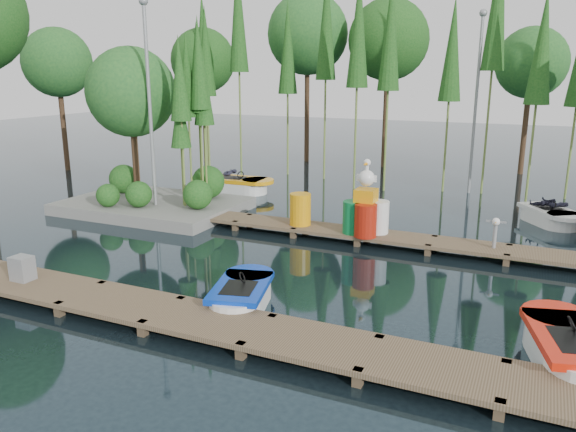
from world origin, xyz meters
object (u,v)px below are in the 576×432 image
at_px(yellow_barrel, 300,209).
at_px(boat_blue, 242,296).
at_px(boat_yellow_far, 238,185).
at_px(drum_cluster, 366,213).
at_px(utility_cabinet, 22,268).
at_px(island, 147,122).
at_px(boat_red, 570,350).

bearing_deg(yellow_barrel, boat_blue, -79.48).
bearing_deg(boat_yellow_far, drum_cluster, -17.27).
xyz_separation_m(boat_yellow_far, utility_cabinet, (0.92, -11.60, 0.27)).
xyz_separation_m(island, boat_yellow_far, (1.51, 3.81, -2.88)).
distance_m(utility_cabinet, yellow_barrel, 8.00).
bearing_deg(island, utility_cabinet, -72.68).
relative_size(boat_yellow_far, yellow_barrel, 3.02).
bearing_deg(boat_blue, boat_red, -13.39).
relative_size(island, boat_blue, 2.59).
bearing_deg(island, yellow_barrel, -7.15).
bearing_deg(boat_yellow_far, yellow_barrel, -26.62).
xyz_separation_m(boat_blue, drum_cluster, (1.10, 5.45, 0.71)).
relative_size(boat_yellow_far, utility_cabinet, 5.31).
bearing_deg(boat_blue, island, 124.12).
bearing_deg(utility_cabinet, boat_blue, 15.77).
distance_m(island, boat_red, 15.35).
bearing_deg(island, boat_yellow_far, 68.37).
bearing_deg(drum_cluster, boat_yellow_far, 145.51).
bearing_deg(island, boat_blue, -41.07).
relative_size(island, boat_yellow_far, 2.27).
xyz_separation_m(boat_blue, boat_yellow_far, (-5.83, 10.22, 0.07)).
height_order(boat_blue, boat_red, boat_red).
bearing_deg(boat_blue, yellow_barrel, 85.71).
relative_size(boat_red, utility_cabinet, 5.37).
height_order(island, yellow_barrel, island).
bearing_deg(boat_yellow_far, boat_blue, -43.04).
bearing_deg(drum_cluster, boat_red, -45.12).
distance_m(boat_red, drum_cluster, 7.50).
bearing_deg(island, drum_cluster, -6.42).
bearing_deg(yellow_barrel, boat_yellow_far, 136.15).
relative_size(utility_cabinet, yellow_barrel, 0.57).
xyz_separation_m(boat_red, utility_cabinet, (-11.29, -1.55, 0.31)).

